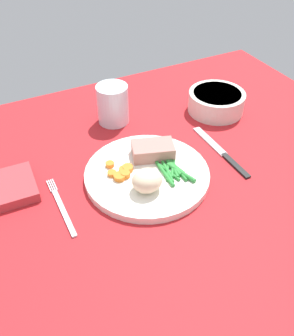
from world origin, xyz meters
TOP-DOWN VIEW (x-y plane):
  - dining_table at (0.00, 0.00)cm, footprint 120.00×90.00cm
  - dinner_plate at (1.33, 1.07)cm, footprint 26.17×26.17cm
  - meat_portion at (4.86, 5.19)cm, footprint 10.20×8.01cm
  - mashed_potatoes at (-1.03, -3.64)cm, footprint 6.02×5.43cm
  - carrot_slices at (-3.70, 2.99)cm, footprint 5.62×6.68cm
  - green_beans at (6.25, -0.77)cm, footprint 6.02×10.75cm
  - fork at (-17.40, 0.81)cm, footprint 1.44×16.60cm
  - knife at (20.23, 0.78)cm, footprint 1.70×20.50cm
  - water_glass at (3.44, 24.02)cm, footprint 7.79×7.79cm
  - salad_bowl at (29.29, 16.46)cm, footprint 14.49×14.49cm
  - napkin at (-25.34, 9.71)cm, footprint 10.69×11.17cm

SIDE VIEW (x-z plane):
  - dining_table at x=0.00cm, z-range 0.00..2.00cm
  - knife at x=20.23cm, z-range 1.88..2.52cm
  - fork at x=-17.40cm, z-range 2.00..2.40cm
  - dinner_plate at x=1.33cm, z-range 2.00..3.60cm
  - napkin at x=-25.34cm, z-range 2.00..4.14cm
  - green_beans at x=6.25cm, z-range 3.53..4.43cm
  - carrot_slices at x=-3.70cm, z-range 3.53..4.64cm
  - salad_bowl at x=29.29cm, z-range 2.34..7.63cm
  - meat_portion at x=4.86cm, z-range 3.60..6.64cm
  - mashed_potatoes at x=-1.03cm, z-range 3.60..8.25cm
  - water_glass at x=3.44cm, z-range 1.26..11.02cm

